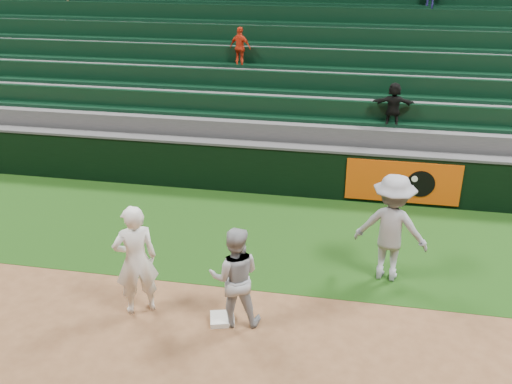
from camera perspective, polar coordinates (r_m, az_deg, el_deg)
ground at (r=9.67m, az=-2.95°, el=-12.58°), size 70.00×70.00×0.00m
foul_grass at (r=12.15m, az=0.35°, el=-4.23°), size 36.00×4.20×0.01m
first_base at (r=9.61m, az=-3.40°, el=-12.56°), size 0.48×0.48×0.09m
first_baseman at (r=9.54m, az=-11.94°, el=-6.68°), size 0.85×0.78×1.95m
baserunner at (r=9.14m, az=-2.13°, el=-8.47°), size 0.94×0.79×1.72m
base_coach at (r=10.49m, az=13.39°, el=-3.52°), size 1.43×0.99×2.03m
field_wall at (r=13.84m, az=2.11°, el=2.32°), size 36.00×0.45×1.25m
stadium_seating at (r=17.09m, az=4.06°, el=10.30°), size 36.00×5.95×5.17m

